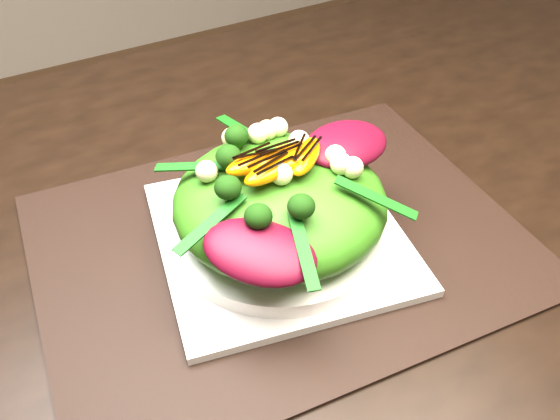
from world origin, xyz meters
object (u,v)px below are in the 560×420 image
placemat (280,241)px  salad_bowl (280,227)px  plate_base (280,236)px  orange_segment (274,154)px  lettuce_mound (280,201)px  dining_table (297,226)px

placemat → salad_bowl: bearing=0.0°
plate_base → orange_segment: bearing=81.2°
plate_base → orange_segment: (0.00, 0.02, 0.09)m
lettuce_mound → orange_segment: bearing=81.2°
placemat → orange_segment: 0.10m
plate_base → dining_table: bearing=37.6°
placemat → lettuce_mound: size_ratio=2.31×
placemat → orange_segment: bearing=81.2°
dining_table → placemat: bearing=-142.4°
dining_table → orange_segment: 0.13m
placemat → salad_bowl: size_ratio=2.19×
lettuce_mound → orange_segment: (0.00, 0.02, 0.05)m
plate_base → lettuce_mound: size_ratio=1.15×
dining_table → salad_bowl: (-0.04, -0.03, 0.04)m
salad_bowl → lettuce_mound: (-0.00, 0.00, 0.03)m
lettuce_mound → orange_segment: 0.05m
plate_base → lettuce_mound: (-0.00, 0.00, 0.05)m
salad_bowl → lettuce_mound: size_ratio=1.05×
orange_segment → plate_base: bearing=-98.8°
orange_segment → lettuce_mound: bearing=-98.8°
salad_bowl → orange_segment: orange_segment is taller
plate_base → placemat: bearing=180.0°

